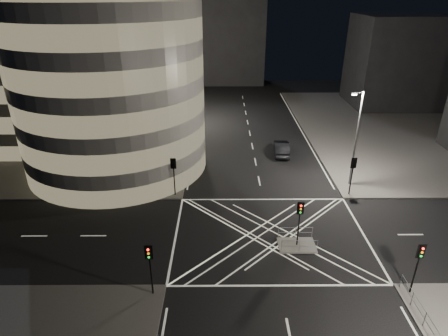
{
  "coord_description": "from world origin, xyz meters",
  "views": [
    {
      "loc": [
        -4.07,
        -26.18,
        18.87
      ],
      "look_at": [
        -3.86,
        7.01,
        3.0
      ],
      "focal_mm": 30.0,
      "sensor_mm": 36.0,
      "label": 1
    }
  ],
  "objects_px": {
    "traffic_signal_fl": "(174,170)",
    "street_lamp_right_far": "(356,136)",
    "street_lamp_left_far": "(186,87)",
    "central_island": "(297,245)",
    "street_lamp_left_near": "(172,127)",
    "traffic_signal_fr": "(353,169)",
    "sedan": "(282,148)",
    "traffic_signal_nr": "(419,260)",
    "traffic_signal_nl": "(150,261)",
    "traffic_signal_island": "(300,216)"
  },
  "relations": [
    {
      "from": "traffic_signal_fl",
      "to": "street_lamp_right_far",
      "type": "xyz_separation_m",
      "value": [
        18.24,
        2.2,
        2.63
      ]
    },
    {
      "from": "street_lamp_left_far",
      "to": "central_island",
      "type": "bearing_deg",
      "value": -70.05
    },
    {
      "from": "street_lamp_left_near",
      "to": "street_lamp_left_far",
      "type": "relative_size",
      "value": 1.0
    },
    {
      "from": "central_island",
      "to": "street_lamp_right_far",
      "type": "bearing_deg",
      "value": 54.7
    },
    {
      "from": "traffic_signal_fr",
      "to": "street_lamp_right_far",
      "type": "bearing_deg",
      "value": 73.89
    },
    {
      "from": "street_lamp_left_far",
      "to": "sedan",
      "type": "height_order",
      "value": "street_lamp_left_far"
    },
    {
      "from": "traffic_signal_fl",
      "to": "traffic_signal_nr",
      "type": "xyz_separation_m",
      "value": [
        17.6,
        -13.6,
        0.0
      ]
    },
    {
      "from": "traffic_signal_nr",
      "to": "central_island",
      "type": "bearing_deg",
      "value": 142.07
    },
    {
      "from": "central_island",
      "to": "sedan",
      "type": "relative_size",
      "value": 0.59
    },
    {
      "from": "traffic_signal_nl",
      "to": "street_lamp_left_far",
      "type": "distance_m",
      "value": 36.9
    },
    {
      "from": "traffic_signal_nl",
      "to": "street_lamp_right_far",
      "type": "distance_m",
      "value": 24.27
    },
    {
      "from": "traffic_signal_island",
      "to": "sedan",
      "type": "bearing_deg",
      "value": 85.58
    },
    {
      "from": "traffic_signal_nl",
      "to": "street_lamp_left_near",
      "type": "distance_m",
      "value": 18.99
    },
    {
      "from": "traffic_signal_island",
      "to": "street_lamp_right_far",
      "type": "bearing_deg",
      "value": 54.7
    },
    {
      "from": "traffic_signal_fr",
      "to": "street_lamp_right_far",
      "type": "relative_size",
      "value": 0.4
    },
    {
      "from": "central_island",
      "to": "traffic_signal_nl",
      "type": "xyz_separation_m",
      "value": [
        -10.8,
        -5.3,
        2.84
      ]
    },
    {
      "from": "street_lamp_left_near",
      "to": "street_lamp_left_far",
      "type": "height_order",
      "value": "same"
    },
    {
      "from": "street_lamp_left_near",
      "to": "sedan",
      "type": "height_order",
      "value": "street_lamp_left_near"
    },
    {
      "from": "sedan",
      "to": "traffic_signal_nl",
      "type": "bearing_deg",
      "value": 67.28
    },
    {
      "from": "traffic_signal_island",
      "to": "street_lamp_right_far",
      "type": "distance_m",
      "value": 13.13
    },
    {
      "from": "traffic_signal_fl",
      "to": "street_lamp_left_near",
      "type": "relative_size",
      "value": 0.4
    },
    {
      "from": "traffic_signal_nl",
      "to": "street_lamp_right_far",
      "type": "bearing_deg",
      "value": 40.91
    },
    {
      "from": "traffic_signal_nr",
      "to": "street_lamp_right_far",
      "type": "bearing_deg",
      "value": 87.7
    },
    {
      "from": "traffic_signal_island",
      "to": "street_lamp_left_near",
      "type": "distance_m",
      "value": 17.89
    },
    {
      "from": "traffic_signal_fl",
      "to": "sedan",
      "type": "bearing_deg",
      "value": 40.62
    },
    {
      "from": "street_lamp_left_near",
      "to": "traffic_signal_island",
      "type": "bearing_deg",
      "value": -49.73
    },
    {
      "from": "street_lamp_left_far",
      "to": "traffic_signal_fl",
      "type": "bearing_deg",
      "value": -88.43
    },
    {
      "from": "street_lamp_left_far",
      "to": "traffic_signal_fr",
      "type": "bearing_deg",
      "value": -51.83
    },
    {
      "from": "traffic_signal_island",
      "to": "central_island",
      "type": "bearing_deg",
      "value": 0.0
    },
    {
      "from": "traffic_signal_island",
      "to": "street_lamp_right_far",
      "type": "relative_size",
      "value": 0.4
    },
    {
      "from": "traffic_signal_fl",
      "to": "traffic_signal_nr",
      "type": "distance_m",
      "value": 22.24
    },
    {
      "from": "street_lamp_left_near",
      "to": "central_island",
      "type": "bearing_deg",
      "value": -49.73
    },
    {
      "from": "traffic_signal_island",
      "to": "sedan",
      "type": "xyz_separation_m",
      "value": [
        1.45,
        18.81,
        -2.08
      ]
    },
    {
      "from": "traffic_signal_fr",
      "to": "street_lamp_left_far",
      "type": "distance_m",
      "value": 29.63
    },
    {
      "from": "traffic_signal_fr",
      "to": "street_lamp_right_far",
      "type": "height_order",
      "value": "street_lamp_right_far"
    },
    {
      "from": "traffic_signal_fr",
      "to": "traffic_signal_nr",
      "type": "height_order",
      "value": "same"
    },
    {
      "from": "traffic_signal_fr",
      "to": "sedan",
      "type": "xyz_separation_m",
      "value": [
        -5.35,
        10.51,
        -2.08
      ]
    },
    {
      "from": "traffic_signal_fl",
      "to": "traffic_signal_fr",
      "type": "bearing_deg",
      "value": 0.0
    },
    {
      "from": "street_lamp_left_far",
      "to": "traffic_signal_island",
      "type": "bearing_deg",
      "value": -70.05
    },
    {
      "from": "traffic_signal_fl",
      "to": "street_lamp_left_far",
      "type": "bearing_deg",
      "value": 91.57
    },
    {
      "from": "traffic_signal_nl",
      "to": "street_lamp_right_far",
      "type": "height_order",
      "value": "street_lamp_right_far"
    },
    {
      "from": "street_lamp_left_near",
      "to": "traffic_signal_nr",
      "type": "bearing_deg",
      "value": -45.87
    },
    {
      "from": "traffic_signal_nr",
      "to": "street_lamp_left_near",
      "type": "height_order",
      "value": "street_lamp_left_near"
    },
    {
      "from": "traffic_signal_island",
      "to": "street_lamp_left_far",
      "type": "xyz_separation_m",
      "value": [
        -11.44,
        31.5,
        2.63
      ]
    },
    {
      "from": "traffic_signal_fr",
      "to": "street_lamp_left_near",
      "type": "distance_m",
      "value": 19.14
    },
    {
      "from": "central_island",
      "to": "traffic_signal_fl",
      "type": "height_order",
      "value": "traffic_signal_fl"
    },
    {
      "from": "street_lamp_right_far",
      "to": "traffic_signal_nl",
      "type": "bearing_deg",
      "value": -139.09
    },
    {
      "from": "central_island",
      "to": "street_lamp_left_near",
      "type": "distance_m",
      "value": 18.52
    },
    {
      "from": "traffic_signal_island",
      "to": "sedan",
      "type": "relative_size",
      "value": 0.79
    },
    {
      "from": "central_island",
      "to": "street_lamp_left_far",
      "type": "relative_size",
      "value": 0.3
    }
  ]
}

